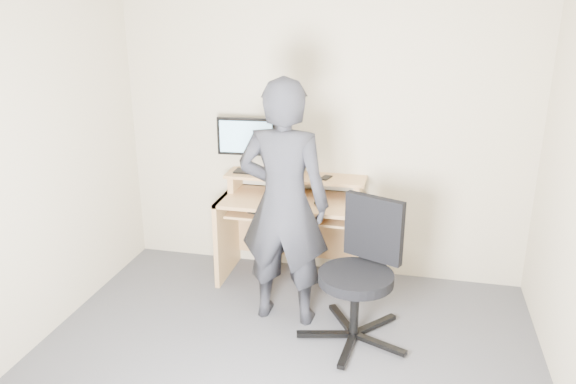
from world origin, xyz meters
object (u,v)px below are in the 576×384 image
at_px(office_chair, 362,267).
at_px(monitor, 247,140).
at_px(desk, 293,218).
at_px(person, 284,204).

bearing_deg(office_chair, monitor, 164.53).
bearing_deg(desk, person, -83.55).
relative_size(office_chair, person, 0.54).
bearing_deg(person, office_chair, 169.59).
distance_m(monitor, office_chair, 1.55).
distance_m(monitor, person, 0.94).
distance_m(desk, person, 0.78).
height_order(desk, office_chair, office_chair).
xyz_separation_m(monitor, office_chair, (1.10, -0.88, -0.65)).
xyz_separation_m(desk, monitor, (-0.43, 0.07, 0.65)).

